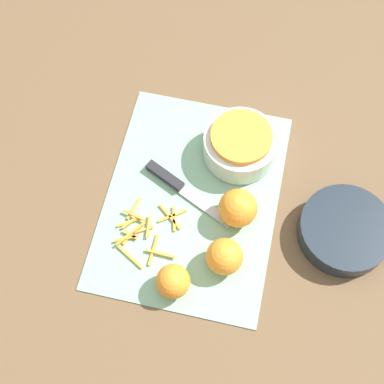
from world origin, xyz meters
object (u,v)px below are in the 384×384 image
(bowl_dark, at_px, (344,230))
(orange_back, at_px, (238,208))
(knife, at_px, (174,183))
(orange_left, at_px, (173,281))
(bowl_speckled, at_px, (240,144))
(orange_right, at_px, (224,257))

(bowl_dark, bearing_deg, orange_back, -87.76)
(bowl_dark, distance_m, orange_back, 0.22)
(knife, relative_size, orange_left, 3.15)
(orange_left, distance_m, orange_back, 0.20)
(bowl_dark, height_order, orange_back, orange_back)
(bowl_speckled, height_order, orange_back, orange_back)
(orange_right, distance_m, orange_back, 0.10)
(bowl_speckled, xyz_separation_m, orange_left, (0.32, -0.07, -0.00))
(orange_left, bearing_deg, bowl_speckled, 167.62)
(knife, xyz_separation_m, orange_left, (0.21, 0.05, 0.03))
(orange_back, bearing_deg, orange_right, -3.68)
(knife, relative_size, orange_back, 2.66)
(orange_right, height_order, orange_back, orange_back)
(bowl_speckled, distance_m, orange_left, 0.33)
(bowl_speckled, bearing_deg, knife, -48.68)
(orange_left, relative_size, orange_right, 0.92)
(bowl_dark, relative_size, orange_right, 2.55)
(bowl_dark, bearing_deg, orange_right, -63.30)
(orange_left, relative_size, orange_back, 0.84)
(bowl_speckled, xyz_separation_m, bowl_dark, (0.14, 0.24, -0.02))
(knife, height_order, orange_right, orange_right)
(knife, distance_m, orange_right, 0.20)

